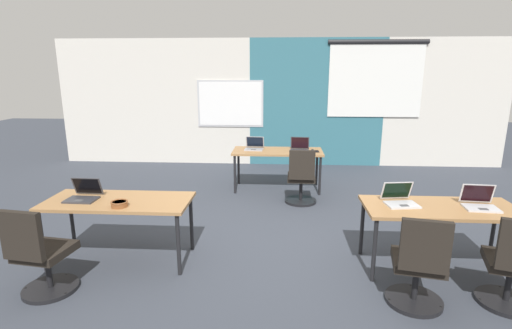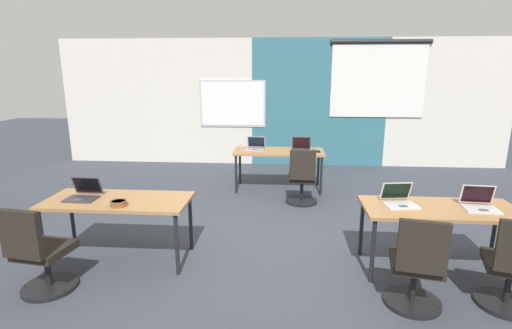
# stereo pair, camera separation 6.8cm
# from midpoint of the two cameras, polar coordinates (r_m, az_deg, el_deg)

# --- Properties ---
(ground_plane) EXTENTS (24.00, 24.00, 0.00)m
(ground_plane) POSITION_cam_midpoint_polar(r_m,az_deg,el_deg) (5.00, 3.24, -11.24)
(ground_plane) COLOR #383D47
(back_wall_assembly) EXTENTS (10.00, 0.27, 2.80)m
(back_wall_assembly) POSITION_cam_midpoint_polar(r_m,az_deg,el_deg) (8.75, 4.16, 9.20)
(back_wall_assembly) COLOR silver
(back_wall_assembly) RESTS_ON ground
(desk_near_left) EXTENTS (1.60, 0.70, 0.72)m
(desk_near_left) POSITION_cam_midpoint_polar(r_m,az_deg,el_deg) (4.57, -19.45, -5.61)
(desk_near_left) COLOR #A37547
(desk_near_left) RESTS_ON ground
(desk_near_right) EXTENTS (1.60, 0.70, 0.72)m
(desk_near_right) POSITION_cam_midpoint_polar(r_m,az_deg,el_deg) (4.52, 26.14, -6.48)
(desk_near_right) COLOR #A37547
(desk_near_right) RESTS_ON ground
(desk_far_center) EXTENTS (1.60, 0.70, 0.72)m
(desk_far_center) POSITION_cam_midpoint_polar(r_m,az_deg,el_deg) (6.88, 3.70, 1.61)
(desk_far_center) COLOR #A37547
(desk_far_center) RESTS_ON ground
(laptop_near_right_end) EXTENTS (0.35, 0.32, 0.23)m
(laptop_near_right_end) POSITION_cam_midpoint_polar(r_m,az_deg,el_deg) (4.64, 30.72, -5.06)
(laptop_near_right_end) COLOR silver
(laptop_near_right_end) RESTS_ON desk_near_right
(laptop_near_left_end) EXTENTS (0.34, 0.32, 0.23)m
(laptop_near_left_end) POSITION_cam_midpoint_polar(r_m,az_deg,el_deg) (4.71, -23.94, -4.05)
(laptop_near_left_end) COLOR #333338
(laptop_near_left_end) RESTS_ON desk_near_left
(chair_near_left_end) EXTENTS (0.52, 0.56, 0.92)m
(chair_near_left_end) POSITION_cam_midpoint_polar(r_m,az_deg,el_deg) (4.29, -29.07, -12.00)
(chair_near_left_end) COLOR black
(chair_near_left_end) RESTS_ON ground
(laptop_far_left) EXTENTS (0.35, 0.34, 0.22)m
(laptop_far_left) POSITION_cam_midpoint_polar(r_m,az_deg,el_deg) (6.94, 0.22, 2.66)
(laptop_far_left) COLOR #9E9EA3
(laptop_far_left) RESTS_ON desk_far_center
(laptop_near_right_inner) EXTENTS (0.37, 0.35, 0.23)m
(laptop_near_right_inner) POSITION_cam_midpoint_polar(r_m,az_deg,el_deg) (4.40, 20.97, -4.98)
(laptop_near_right_inner) COLOR silver
(laptop_near_right_inner) RESTS_ON desk_near_right
(chair_near_right_inner) EXTENTS (0.52, 0.57, 0.92)m
(chair_near_right_inner) POSITION_cam_midpoint_polar(r_m,az_deg,el_deg) (3.85, 23.24, -14.32)
(chair_near_right_inner) COLOR black
(chair_near_right_inner) RESTS_ON ground
(laptop_far_right) EXTENTS (0.36, 0.30, 0.24)m
(laptop_far_right) POSITION_cam_midpoint_polar(r_m,az_deg,el_deg) (6.87, 6.97, 2.46)
(laptop_far_right) COLOR #333338
(laptop_far_right) RESTS_ON desk_far_center
(mousepad_far_right) EXTENTS (0.22, 0.19, 0.00)m
(mousepad_far_right) POSITION_cam_midpoint_polar(r_m,az_deg,el_deg) (6.85, 8.90, 1.93)
(mousepad_far_right) COLOR black
(mousepad_far_right) RESTS_ON desk_far_center
(mouse_far_right) EXTENTS (0.07, 0.11, 0.03)m
(mouse_far_right) POSITION_cam_midpoint_polar(r_m,az_deg,el_deg) (6.84, 8.90, 2.09)
(mouse_far_right) COLOR black
(mouse_far_right) RESTS_ON mousepad_far_right
(chair_far_right) EXTENTS (0.52, 0.55, 0.92)m
(chair_far_right) POSITION_cam_midpoint_polar(r_m,az_deg,el_deg) (6.22, 7.17, -2.52)
(chair_far_right) COLOR black
(chair_far_right) RESTS_ON ground
(snack_bowl) EXTENTS (0.18, 0.18, 0.06)m
(snack_bowl) POSITION_cam_midpoint_polar(r_m,az_deg,el_deg) (4.31, -19.37, -5.41)
(snack_bowl) COLOR brown
(snack_bowl) RESTS_ON desk_near_left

